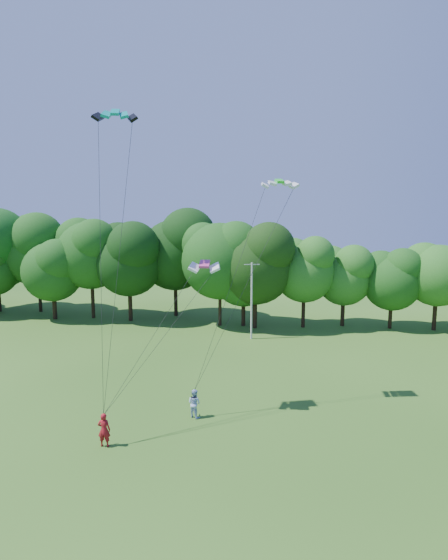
# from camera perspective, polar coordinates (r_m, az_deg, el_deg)

# --- Properties ---
(ground) EXTENTS (160.00, 160.00, 0.00)m
(ground) POSITION_cam_1_polar(r_m,az_deg,el_deg) (21.32, -12.05, -28.23)
(ground) COLOR #295416
(ground) RESTS_ON ground
(utility_pole) EXTENTS (1.56, 0.51, 8.01)m
(utility_pole) POSITION_cam_1_polar(r_m,az_deg,el_deg) (45.04, 3.62, -2.63)
(utility_pole) COLOR beige
(utility_pole) RESTS_ON ground
(kite_flyer_left) EXTENTS (0.74, 0.52, 1.93)m
(kite_flyer_left) POSITION_cam_1_polar(r_m,az_deg,el_deg) (26.30, -15.40, -18.35)
(kite_flyer_left) COLOR maroon
(kite_flyer_left) RESTS_ON ground
(kite_flyer_right) EXTENTS (1.12, 1.04, 1.83)m
(kite_flyer_right) POSITION_cam_1_polar(r_m,az_deg,el_deg) (28.77, -3.89, -15.76)
(kite_flyer_right) COLOR #A8BDE9
(kite_flyer_right) RESTS_ON ground
(kite_teal) EXTENTS (2.65, 1.74, 0.60)m
(kite_teal) POSITION_cam_1_polar(r_m,az_deg,el_deg) (27.97, -14.03, 20.49)
(kite_teal) COLOR #048E85
(kite_teal) RESTS_ON ground
(kite_green) EXTENTS (2.51, 1.53, 0.38)m
(kite_green) POSITION_cam_1_polar(r_m,az_deg,el_deg) (28.92, 7.26, 12.70)
(kite_green) COLOR #21DF27
(kite_green) RESTS_ON ground
(kite_pink) EXTENTS (1.97, 1.05, 0.46)m
(kite_pink) POSITION_cam_1_polar(r_m,az_deg,el_deg) (27.06, -2.56, 2.11)
(kite_pink) COLOR #C33682
(kite_pink) RESTS_ON ground
(tree_back_center) EXTENTS (9.42, 9.42, 13.70)m
(tree_back_center) POSITION_cam_1_polar(r_m,az_deg,el_deg) (49.11, 4.11, 3.50)
(tree_back_center) COLOR black
(tree_back_center) RESTS_ON ground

